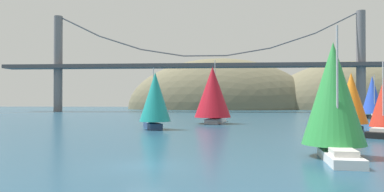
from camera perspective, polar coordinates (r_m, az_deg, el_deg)
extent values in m
plane|color=navy|center=(21.86, -7.53, -10.95)|extent=(360.00, 360.00, 0.00)
ellipsoid|color=#6B664C|center=(165.72, 23.85, -1.93)|extent=(69.16, 44.00, 40.57)
ellipsoid|color=#6B664C|center=(156.11, 4.45, -2.07)|extent=(80.75, 44.00, 44.01)
cylinder|color=slate|center=(128.48, -20.61, 4.84)|extent=(2.80, 2.80, 32.17)
cylinder|color=slate|center=(125.07, 25.39, 5.01)|extent=(2.80, 2.80, 32.17)
cube|color=#47474C|center=(116.68, 2.06, 4.86)|extent=(134.77, 6.00, 1.20)
cylinder|color=slate|center=(127.54, -17.66, 10.61)|extent=(14.33, 0.50, 7.34)
cylinder|color=slate|center=(122.04, -11.45, 8.36)|extent=(14.27, 0.50, 5.07)
cylinder|color=slate|center=(118.55, -4.82, 6.94)|extent=(14.19, 0.50, 2.79)
cylinder|color=slate|center=(117.04, 2.06, 6.47)|extent=(14.11, 0.50, 0.50)
cylinder|color=slate|center=(117.51, 9.00, 7.01)|extent=(14.19, 0.50, 2.79)
cylinder|color=slate|center=(120.01, 15.80, 8.53)|extent=(14.27, 0.50, 5.07)
cylinder|color=slate|center=(124.60, 22.28, 10.90)|extent=(14.33, 0.50, 7.34)
cube|color=white|center=(61.48, 3.87, -3.93)|extent=(3.81, 8.53, 0.76)
cube|color=beige|center=(62.90, 4.17, -3.34)|extent=(2.12, 2.93, 0.36)
cylinder|color=#B2B2B7|center=(60.60, 3.70, 1.08)|extent=(0.14, 0.14, 9.94)
cone|color=#B21423|center=(58.81, 3.31, 0.66)|extent=(7.14, 7.14, 8.35)
cube|color=navy|center=(49.34, -6.34, -4.72)|extent=(3.69, 6.37, 0.79)
cube|color=beige|center=(50.40, -6.55, -3.98)|extent=(1.85, 2.29, 0.36)
cylinder|color=#B2B2B7|center=(48.61, -6.20, 0.09)|extent=(0.14, 0.14, 7.48)
cone|color=teal|center=(47.27, -5.92, -0.12)|extent=(5.32, 5.32, 6.50)
cube|color=black|center=(82.45, 27.28, -3.03)|extent=(3.24, 7.38, 0.73)
cube|color=beige|center=(81.19, 27.51, -2.68)|extent=(2.02, 2.50, 0.36)
cylinder|color=#B2B2B7|center=(83.07, 27.14, 0.14)|extent=(0.14, 0.14, 8.42)
cone|color=blue|center=(84.58, 26.86, 0.18)|extent=(4.87, 4.87, 7.97)
cube|color=black|center=(43.31, 28.10, -5.33)|extent=(5.15, 5.99, 0.63)
cube|color=beige|center=(42.21, 27.76, -4.78)|extent=(2.31, 2.41, 0.36)
cylinder|color=#B2B2B7|center=(43.75, 28.25, 0.01)|extent=(0.14, 0.14, 7.43)
cube|color=navy|center=(49.93, 22.05, -4.70)|extent=(5.50, 5.76, 0.67)
cube|color=beige|center=(50.47, 20.91, -4.08)|extent=(2.28, 2.33, 0.36)
cylinder|color=#B2B2B7|center=(49.50, 22.67, -0.06)|extent=(0.14, 0.14, 7.41)
cone|color=orange|center=(48.84, 24.11, -0.29)|extent=(5.60, 5.60, 6.40)
cube|color=white|center=(24.71, 22.53, -9.04)|extent=(2.53, 6.09, 0.56)
cube|color=beige|center=(23.61, 23.05, -8.30)|extent=(1.62, 2.04, 0.36)
cylinder|color=#B2B2B7|center=(25.03, 22.21, 1.15)|extent=(0.14, 0.14, 8.22)
cone|color=green|center=(26.30, 21.65, 0.43)|extent=(4.71, 4.71, 7.04)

